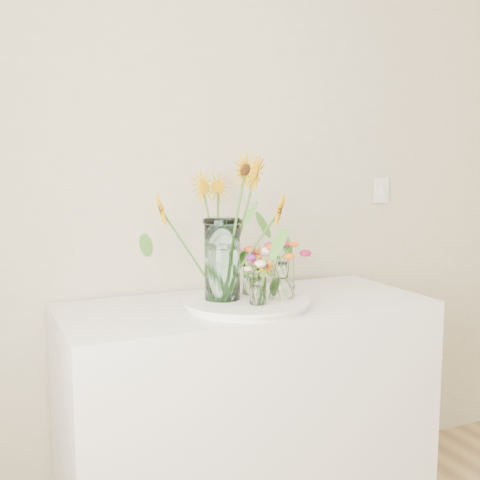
{
  "coord_description": "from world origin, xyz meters",
  "views": [
    {
      "loc": [
        -1.48,
        -0.1,
        1.43
      ],
      "look_at": [
        -0.59,
        1.87,
        1.15
      ],
      "focal_mm": 45.0,
      "sensor_mm": 36.0,
      "label": 1
    }
  ],
  "objects": [
    {
      "name": "wildflower_posy_a",
      "position": [
        -0.56,
        1.77,
        1.02
      ],
      "size": [
        0.17,
        0.17,
        0.19
      ],
      "primitive_type": null,
      "color": "orange",
      "rests_on": "tray"
    },
    {
      "name": "tray",
      "position": [
        -0.56,
        1.86,
        0.91
      ],
      "size": [
        0.44,
        0.44,
        0.02
      ],
      "primitive_type": "cylinder",
      "color": "white",
      "rests_on": "counter"
    },
    {
      "name": "sunflower_bouquet",
      "position": [
        -0.64,
        1.9,
        1.2
      ],
      "size": [
        0.8,
        0.8,
        0.55
      ],
      "primitive_type": null,
      "rotation": [
        0.0,
        0.0,
        -0.1
      ],
      "color": "#E19C04",
      "rests_on": "tray"
    },
    {
      "name": "wildflower_posy_c",
      "position": [
        -0.5,
        1.94,
        1.03
      ],
      "size": [
        0.19,
        0.19,
        0.21
      ],
      "primitive_type": null,
      "color": "orange",
      "rests_on": "tray"
    },
    {
      "name": "small_vase_a",
      "position": [
        -0.56,
        1.77,
        0.98
      ],
      "size": [
        0.08,
        0.08,
        0.1
      ],
      "primitive_type": "cylinder",
      "rotation": [
        0.0,
        0.0,
        0.42
      ],
      "color": "white",
      "rests_on": "tray"
    },
    {
      "name": "counter",
      "position": [
        -0.53,
        1.93,
        0.45
      ],
      "size": [
        1.4,
        0.6,
        0.9
      ],
      "primitive_type": "cube",
      "color": "white",
      "rests_on": "ground_plane"
    },
    {
      "name": "wildflower_posy_b",
      "position": [
        -0.43,
        1.83,
        1.04
      ],
      "size": [
        0.23,
        0.23,
        0.23
      ],
      "primitive_type": null,
      "color": "orange",
      "rests_on": "tray"
    },
    {
      "name": "mason_jar",
      "position": [
        -0.64,
        1.9,
        1.08
      ],
      "size": [
        0.14,
        0.14,
        0.31
      ],
      "primitive_type": "cylinder",
      "rotation": [
        0.0,
        0.0,
        -0.1
      ],
      "color": "#C4F8F9",
      "rests_on": "tray"
    },
    {
      "name": "small_vase_b",
      "position": [
        -0.43,
        1.83,
        1.0
      ],
      "size": [
        0.13,
        0.13,
        0.14
      ],
      "primitive_type": null,
      "rotation": [
        0.0,
        0.0,
        -0.36
      ],
      "color": "white",
      "rests_on": "tray"
    },
    {
      "name": "small_vase_c",
      "position": [
        -0.5,
        1.94,
        0.98
      ],
      "size": [
        0.07,
        0.07,
        0.12
      ],
      "primitive_type": "cylinder",
      "rotation": [
        0.0,
        0.0,
        -0.01
      ],
      "color": "white",
      "rests_on": "tray"
    }
  ]
}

